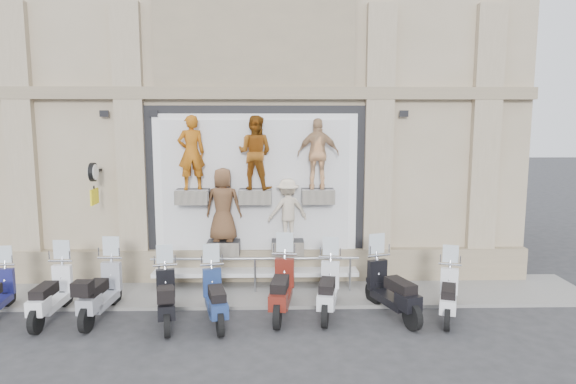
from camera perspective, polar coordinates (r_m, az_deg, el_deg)
name	(u,v)px	position (r m, az deg, el deg)	size (l,w,h in m)	color
ground	(251,328)	(10.84, -4.09, -14.85)	(90.00, 90.00, 0.00)	#2E2E30
sidewalk	(255,292)	(12.78, -3.64, -10.99)	(16.00, 2.20, 0.08)	gray
building	(260,63)	(17.06, -3.16, 14.13)	(14.00, 8.60, 12.00)	tan
shop_vitrine	(257,190)	(12.83, -3.48, 0.20)	(5.60, 0.93, 4.30)	black
guard_rail	(255,276)	(12.55, -3.68, -9.31)	(5.06, 0.10, 0.93)	#9EA0A5
clock_sign_bracket	(94,178)	(13.26, -20.78, 1.45)	(0.10, 0.80, 1.02)	black
scooter_b	(50,284)	(12.03, -24.90, -9.25)	(0.57, 1.95, 1.58)	white
scooter_c	(100,281)	(11.71, -20.14, -9.30)	(0.59, 2.02, 1.64)	#8F919B
scooter_d	(166,288)	(11.05, -13.43, -10.33)	(0.55, 1.89, 1.54)	black
scooter_e	(215,287)	(10.89, -8.09, -10.44)	(0.55, 1.90, 1.54)	navy
scooter_f	(281,278)	(11.18, -0.73, -9.49)	(0.60, 2.07, 1.68)	#5D1810
scooter_g	(328,279)	(11.26, 4.49, -9.66)	(0.57, 1.95, 1.58)	silver
scooter_h	(393,279)	(11.31, 11.54, -9.44)	(0.61, 2.08, 1.69)	black
scooter_i	(449,285)	(11.54, 17.45, -9.86)	(0.53, 1.81, 1.47)	white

